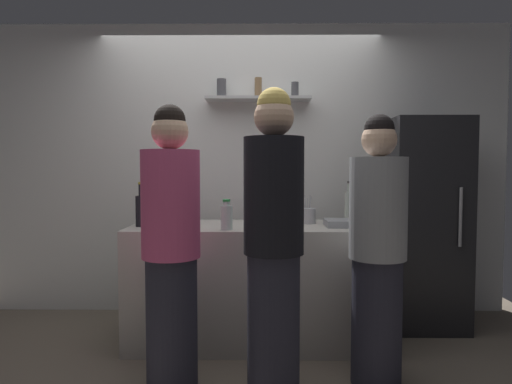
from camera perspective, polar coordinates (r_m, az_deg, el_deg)
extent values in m
plane|color=#726656|center=(3.10, -2.99, -21.85)|extent=(5.28, 5.28, 0.00)
cube|color=white|center=(4.06, -1.96, 2.94)|extent=(4.80, 0.10, 2.60)
cube|color=silver|center=(3.95, 0.29, 11.92)|extent=(0.92, 0.22, 0.02)
cylinder|color=#4C4C51|center=(3.98, -4.47, 13.19)|extent=(0.08, 0.08, 0.16)
cylinder|color=olive|center=(3.96, 0.29, 13.32)|extent=(0.06, 0.06, 0.17)
cylinder|color=#4C4C51|center=(3.97, 5.05, 13.00)|extent=(0.06, 0.06, 0.13)
cube|color=black|center=(3.93, 20.69, -3.76)|extent=(0.60, 0.62, 1.71)
cylinder|color=#99999E|center=(3.68, 24.89, -2.95)|extent=(0.02, 0.02, 0.45)
cube|color=#B7B2A8|center=(3.41, 0.00, -11.65)|extent=(1.86, 0.72, 0.88)
cube|color=gray|center=(3.32, 11.84, -3.95)|extent=(0.34, 0.24, 0.05)
cylinder|color=#B2B2B7|center=(3.44, 6.77, -3.09)|extent=(0.11, 0.11, 0.12)
cylinder|color=silver|center=(3.44, 6.98, -1.93)|extent=(0.01, 0.02, 0.19)
cylinder|color=silver|center=(3.44, 6.34, -2.20)|extent=(0.01, 0.01, 0.15)
cylinder|color=silver|center=(3.44, 6.86, -2.20)|extent=(0.02, 0.03, 0.15)
cylinder|color=silver|center=(3.42, 6.48, -1.97)|extent=(0.02, 0.03, 0.18)
cylinder|color=silver|center=(3.45, 6.87, -1.99)|extent=(0.04, 0.03, 0.17)
cylinder|color=silver|center=(3.43, 6.65, -2.16)|extent=(0.01, 0.02, 0.16)
cylinder|color=black|center=(3.35, -14.62, -2.41)|extent=(0.08, 0.08, 0.23)
cylinder|color=black|center=(3.34, -14.65, 0.24)|extent=(0.03, 0.03, 0.08)
cylinder|color=gold|center=(3.34, -14.67, 1.11)|extent=(0.04, 0.04, 0.02)
cylinder|color=#472814|center=(3.31, -10.79, -2.53)|extent=(0.07, 0.07, 0.21)
cylinder|color=#472814|center=(3.30, -10.81, 0.07)|extent=(0.03, 0.03, 0.09)
cylinder|color=maroon|center=(3.30, -10.82, 0.96)|extent=(0.03, 0.03, 0.02)
cylinder|color=#B2BFB2|center=(3.63, 11.89, -1.88)|extent=(0.07, 0.07, 0.24)
cylinder|color=#B2BFB2|center=(3.62, 11.92, 0.56)|extent=(0.03, 0.03, 0.07)
cylinder|color=#333333|center=(3.62, 11.93, 1.24)|extent=(0.03, 0.03, 0.02)
cylinder|color=silver|center=(3.07, -3.83, -3.34)|extent=(0.08, 0.08, 0.17)
cylinder|color=silver|center=(3.06, -3.83, -1.51)|extent=(0.05, 0.05, 0.03)
cylinder|color=#268C3F|center=(3.06, -3.83, -1.09)|extent=(0.05, 0.05, 0.02)
cylinder|color=#262633|center=(2.63, 2.27, -16.80)|extent=(0.30, 0.30, 0.83)
cylinder|color=black|center=(2.48, 2.31, -0.47)|extent=(0.34, 0.34, 0.65)
sphere|color=#D8AD8C|center=(2.49, 2.33, 9.67)|extent=(0.22, 0.22, 0.22)
sphere|color=#D8B759|center=(2.50, 2.33, 11.20)|extent=(0.19, 0.19, 0.19)
cylinder|color=#262633|center=(2.88, 15.28, -15.77)|extent=(0.30, 0.30, 0.77)
cylinder|color=gray|center=(2.74, 15.48, -2.01)|extent=(0.34, 0.34, 0.61)
sphere|color=#D8AD8C|center=(2.73, 15.60, 6.53)|extent=(0.21, 0.21, 0.21)
sphere|color=black|center=(2.74, 15.62, 7.84)|extent=(0.18, 0.18, 0.18)
cylinder|color=#262633|center=(2.76, -10.80, -16.33)|extent=(0.30, 0.30, 0.79)
cylinder|color=#D14C7F|center=(2.61, -10.95, -1.52)|extent=(0.34, 0.34, 0.62)
sphere|color=#D8AD8C|center=(2.61, -11.05, 7.69)|extent=(0.21, 0.21, 0.21)
sphere|color=black|center=(2.62, -11.06, 9.09)|extent=(0.18, 0.18, 0.18)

